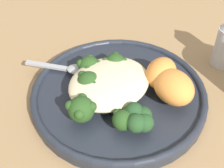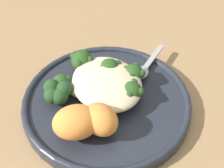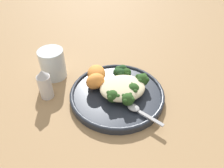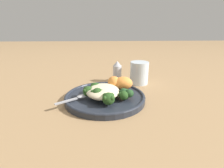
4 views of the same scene
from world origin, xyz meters
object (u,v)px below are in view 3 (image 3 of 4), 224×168
(broccoli_stalk_0, at_px, (112,95))
(quinoa_mound, at_px, (122,88))
(sweet_potato_chunk_0, at_px, (95,81))
(spoon, at_px, (138,110))
(broccoli_stalk_3, at_px, (138,81))
(kale_tuft, at_px, (121,71))
(broccoli_stalk_1, at_px, (123,96))
(broccoli_stalk_2, at_px, (130,89))
(salt_shaker, at_px, (45,84))
(sweet_potato_chunk_1, at_px, (96,74))
(water_glass, at_px, (53,64))
(broccoli_stalk_4, at_px, (122,77))
(plate, at_px, (117,94))

(broccoli_stalk_0, bearing_deg, quinoa_mound, 123.29)
(sweet_potato_chunk_0, xyz_separation_m, spoon, (-0.09, 0.12, -0.02))
(broccoli_stalk_3, relative_size, spoon, 1.25)
(quinoa_mound, xyz_separation_m, broccoli_stalk_3, (-0.05, -0.02, 0.00))
(broccoli_stalk_0, bearing_deg, kale_tuft, 156.25)
(broccoli_stalk_1, bearing_deg, broccoli_stalk_2, 101.36)
(quinoa_mound, distance_m, salt_shaker, 0.22)
(salt_shaker, bearing_deg, quinoa_mound, 163.46)
(quinoa_mound, distance_m, sweet_potato_chunk_1, 0.10)
(water_glass, bearing_deg, broccoli_stalk_4, 152.47)
(broccoli_stalk_0, height_order, sweet_potato_chunk_0, sweet_potato_chunk_0)
(kale_tuft, bearing_deg, sweet_potato_chunk_1, 2.41)
(spoon, distance_m, water_glass, 0.31)
(plate, xyz_separation_m, broccoli_stalk_1, (-0.01, 0.04, 0.03))
(sweet_potato_chunk_1, xyz_separation_m, kale_tuft, (-0.08, -0.00, -0.01))
(salt_shaker, bearing_deg, plate, 164.56)
(quinoa_mound, xyz_separation_m, sweet_potato_chunk_1, (0.06, -0.07, 0.01))
(broccoli_stalk_0, xyz_separation_m, broccoli_stalk_3, (-0.09, -0.04, 0.00))
(plate, relative_size, water_glass, 2.87)
(kale_tuft, distance_m, water_glass, 0.22)
(quinoa_mound, height_order, spoon, quinoa_mound)
(quinoa_mound, bearing_deg, broccoli_stalk_1, 75.77)
(broccoli_stalk_0, height_order, sweet_potato_chunk_1, sweet_potato_chunk_1)
(broccoli_stalk_0, bearing_deg, sweet_potato_chunk_0, -145.11)
(broccoli_stalk_0, distance_m, broccoli_stalk_2, 0.05)
(plate, distance_m, salt_shaker, 0.21)
(broccoli_stalk_2, height_order, broccoli_stalk_3, same)
(sweet_potato_chunk_1, bearing_deg, broccoli_stalk_4, 163.99)
(kale_tuft, xyz_separation_m, salt_shaker, (0.23, 0.01, 0.01))
(sweet_potato_chunk_0, xyz_separation_m, sweet_potato_chunk_1, (-0.01, -0.03, 0.00))
(broccoli_stalk_1, bearing_deg, sweet_potato_chunk_1, -177.57)
(plate, height_order, salt_shaker, salt_shaker)
(plate, xyz_separation_m, sweet_potato_chunk_1, (0.05, -0.07, 0.03))
(sweet_potato_chunk_1, distance_m, kale_tuft, 0.08)
(broccoli_stalk_0, relative_size, salt_shaker, 0.83)
(broccoli_stalk_1, distance_m, broccoli_stalk_4, 0.09)
(sweet_potato_chunk_1, relative_size, kale_tuft, 1.43)
(plate, bearing_deg, broccoli_stalk_1, 98.53)
(broccoli_stalk_0, xyz_separation_m, water_glass, (0.15, -0.18, 0.01))
(broccoli_stalk_1, relative_size, kale_tuft, 2.31)
(broccoli_stalk_4, distance_m, kale_tuft, 0.02)
(broccoli_stalk_0, distance_m, sweet_potato_chunk_0, 0.07)
(broccoli_stalk_1, height_order, broccoli_stalk_3, broccoli_stalk_3)
(quinoa_mound, bearing_deg, broccoli_stalk_2, 147.03)
(broccoli_stalk_1, distance_m, sweet_potato_chunk_1, 0.12)
(broccoli_stalk_1, height_order, sweet_potato_chunk_0, sweet_potato_chunk_0)
(plate, relative_size, broccoli_stalk_3, 2.22)
(broccoli_stalk_2, bearing_deg, plate, -177.62)
(plate, distance_m, broccoli_stalk_2, 0.05)
(sweet_potato_chunk_0, relative_size, spoon, 0.57)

